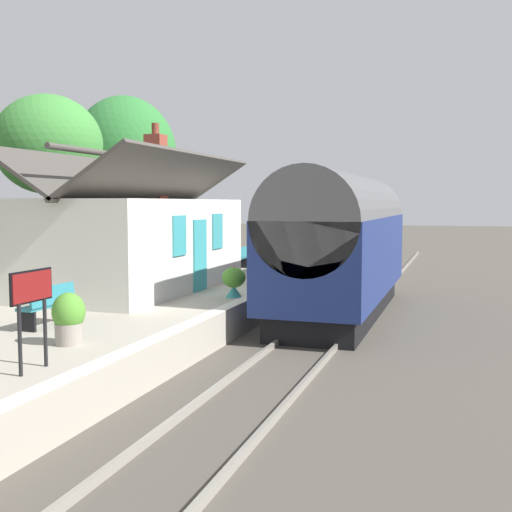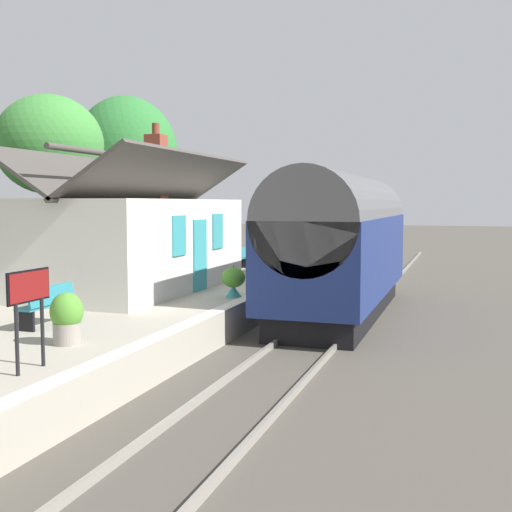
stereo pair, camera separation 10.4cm
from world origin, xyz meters
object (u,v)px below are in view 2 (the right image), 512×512
at_px(station_building, 137,240).
at_px(planter_by_door, 67,318).
at_px(bench_by_lamp, 47,304).
at_px(tree_far_left, 127,155).
at_px(bench_near_building, 269,251).
at_px(train, 342,243).
at_px(planter_edge_near, 233,281).
at_px(tree_far_right, 49,146).
at_px(station_sign_board, 29,295).
at_px(planter_bench_left, 226,249).
at_px(planter_edge_far, 284,257).
at_px(bench_platform_end, 241,257).
at_px(lamp_post_platform, 308,199).

xyz_separation_m(station_building, planter_by_door, (-7.02, -2.47, -0.97)).
relative_size(bench_by_lamp, tree_far_left, 0.17).
bearing_deg(bench_near_building, train, -148.06).
height_order(planter_edge_near, planter_by_door, planter_by_door).
xyz_separation_m(bench_by_lamp, planter_by_door, (-1.26, -1.37, 0.02)).
relative_size(planter_by_door, tree_far_right, 0.13).
xyz_separation_m(bench_near_building, planter_by_door, (-16.62, -1.30, 0.02)).
height_order(bench_near_building, planter_edge_near, planter_edge_near).
xyz_separation_m(planter_edge_near, station_sign_board, (-8.10, 0.31, 0.73)).
height_order(planter_edge_near, planter_bench_left, planter_edge_near).
relative_size(station_building, planter_bench_left, 10.14).
bearing_deg(tree_far_right, planter_bench_left, -25.89).
bearing_deg(tree_far_right, station_sign_board, -144.84).
bearing_deg(train, planter_edge_near, 138.30).
bearing_deg(planter_by_door, planter_edge_far, 0.39).
height_order(bench_platform_end, planter_edge_near, planter_edge_near).
xyz_separation_m(bench_platform_end, tree_far_right, (-3.20, 6.35, 4.21)).
distance_m(train, tree_far_right, 11.57).
height_order(train, planter_by_door, train).
xyz_separation_m(planter_bench_left, planter_by_door, (-17.97, -3.83, 0.10)).
bearing_deg(planter_by_door, train, -20.18).
distance_m(bench_by_lamp, station_sign_board, 3.65).
bearing_deg(tree_far_right, bench_platform_end, -63.27).
distance_m(bench_platform_end, tree_far_right, 8.26).
relative_size(planter_bench_left, tree_far_right, 0.11).
bearing_deg(planter_by_door, bench_by_lamp, 47.43).
bearing_deg(bench_platform_end, lamp_post_platform, -58.64).
height_order(train, tree_far_right, tree_far_right).
xyz_separation_m(bench_by_lamp, planter_edge_far, (13.63, -1.27, -0.11)).
bearing_deg(tree_far_left, bench_platform_end, -118.28).
distance_m(planter_by_door, station_sign_board, 1.96).
distance_m(station_sign_board, tree_far_right, 14.78).
distance_m(bench_by_lamp, tree_far_left, 17.95).
height_order(station_building, bench_platform_end, station_building).
distance_m(bench_platform_end, planter_edge_far, 2.11).
distance_m(planter_edge_far, station_sign_board, 16.67).
bearing_deg(planter_bench_left, bench_platform_end, -152.63).
distance_m(bench_platform_end, tree_far_left, 9.33).
distance_m(bench_by_lamp, lamp_post_platform, 13.71).
bearing_deg(planter_bench_left, station_sign_board, -167.43).
height_order(planter_bench_left, planter_by_door, planter_by_door).
distance_m(station_building, station_sign_board, 9.27).
bearing_deg(planter_bench_left, station_building, -172.95).
height_order(planter_by_door, station_sign_board, station_sign_board).
xyz_separation_m(station_building, planter_edge_near, (-0.66, -3.35, -1.01)).
height_order(planter_edge_near, lamp_post_platform, lamp_post_platform).
distance_m(planter_edge_near, lamp_post_platform, 8.54).
height_order(tree_far_right, tree_far_left, tree_far_left).
relative_size(train, lamp_post_platform, 2.56).
relative_size(planter_bench_left, planter_edge_far, 1.09).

